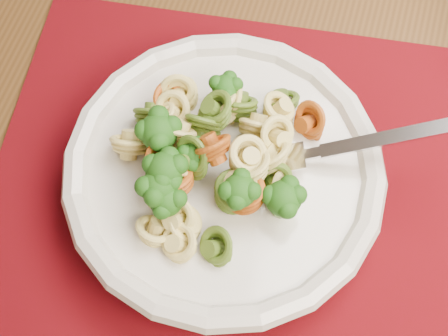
# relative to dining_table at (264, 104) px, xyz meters

# --- Properties ---
(dining_table) EXTENTS (1.39, 1.03, 0.76)m
(dining_table) POSITION_rel_dining_table_xyz_m (0.00, 0.00, 0.00)
(dining_table) COLOR #4E3116
(dining_table) RESTS_ON ground
(placemat) EXTENTS (0.42, 0.34, 0.00)m
(placemat) POSITION_rel_dining_table_xyz_m (-0.02, -0.14, 0.12)
(placemat) COLOR #55030E
(placemat) RESTS_ON dining_table
(pasta_bowl) EXTENTS (0.25, 0.25, 0.05)m
(pasta_bowl) POSITION_rel_dining_table_xyz_m (-0.03, -0.15, 0.15)
(pasta_bowl) COLOR silver
(pasta_bowl) RESTS_ON placemat
(pasta_broccoli_heap) EXTENTS (0.21, 0.21, 0.06)m
(pasta_broccoli_heap) POSITION_rel_dining_table_xyz_m (-0.03, -0.15, 0.17)
(pasta_broccoli_heap) COLOR #DEC86E
(pasta_broccoli_heap) RESTS_ON pasta_bowl
(fork) EXTENTS (0.18, 0.05, 0.08)m
(fork) POSITION_rel_dining_table_xyz_m (0.02, -0.14, 0.17)
(fork) COLOR silver
(fork) RESTS_ON pasta_bowl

